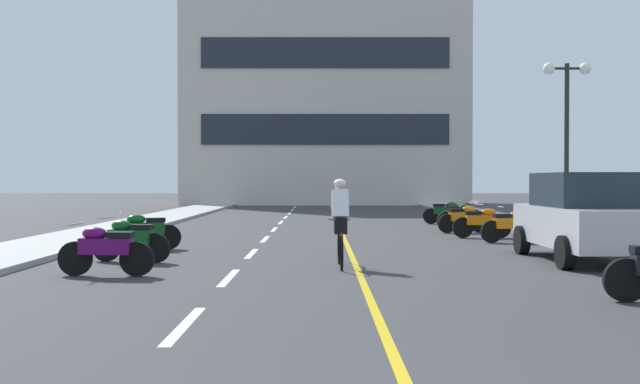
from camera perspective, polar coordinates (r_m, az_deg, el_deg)
The scene contains 28 objects.
ground_plane at distance 23.22m, azimuth 0.94°, elevation -3.18°, with size 140.00×140.00×0.00m, color #38383A.
curb_left at distance 27.06m, azimuth -14.62°, elevation -2.50°, with size 2.40×72.00×0.12m, color #A8A8A3.
curb_right at distance 27.30m, azimuth 16.12°, elevation -2.47°, with size 2.40×72.00×0.12m, color #A8A8A3.
lane_dash_1 at distance 8.47m, azimuth -10.90°, elevation -10.37°, with size 0.14×2.20×0.01m, color silver.
lane_dash_2 at distance 12.37m, azimuth -7.42°, elevation -6.78°, with size 0.14×2.20×0.01m, color silver.
lane_dash_3 at distance 16.32m, azimuth -5.64°, elevation -4.91°, with size 0.14×2.20×0.01m, color silver.
lane_dash_4 at distance 20.29m, azimuth -4.56°, elevation -3.76°, with size 0.14×2.20×0.01m, color silver.
lane_dash_5 at distance 24.27m, azimuth -3.84°, elevation -2.99°, with size 0.14×2.20×0.01m, color silver.
lane_dash_6 at distance 28.25m, azimuth -3.32°, elevation -2.44°, with size 0.14×2.20×0.01m, color silver.
lane_dash_7 at distance 32.24m, azimuth -2.92°, elevation -2.02°, with size 0.14×2.20×0.01m, color silver.
lane_dash_8 at distance 36.23m, azimuth -2.62°, elevation -1.70°, with size 0.14×2.20×0.01m, color silver.
lane_dash_9 at distance 40.22m, azimuth -2.38°, elevation -1.44°, with size 0.14×2.20×0.01m, color silver.
lane_dash_10 at distance 44.22m, azimuth -2.18°, elevation -1.23°, with size 0.14×2.20×0.01m, color silver.
lane_dash_11 at distance 48.21m, azimuth -2.01°, elevation -1.05°, with size 0.14×2.20×0.01m, color silver.
centre_line_yellow at distance 26.22m, azimuth 1.36°, elevation -2.70°, with size 0.12×66.00×0.01m, color gold.
office_building at distance 51.72m, azimuth 0.21°, elevation 8.40°, with size 19.47×8.36×16.80m.
street_lamp_mid at distance 23.07m, azimuth 18.92°, elevation 6.36°, with size 1.46×0.36×5.12m.
parked_car_near at distance 15.64m, azimuth 20.06°, elevation -1.86°, with size 1.94×4.21×1.82m.
motorcycle_3 at distance 12.96m, azimuth -16.91°, elevation -4.37°, with size 1.70×0.60×0.92m.
motorcycle_4 at distance 15.02m, azimuth -15.06°, elevation -3.64°, with size 1.68×0.66×0.92m.
motorcycle_5 at distance 17.49m, azimuth -13.99°, elevation -3.00°, with size 1.64×0.80×0.92m.
motorcycle_6 at distance 19.79m, azimuth 14.84°, elevation -2.55°, with size 1.69×0.62×0.92m.
motorcycle_7 at distance 21.19m, azimuth 12.64°, elevation -2.31°, with size 1.70×0.60×0.92m.
motorcycle_8 at distance 23.16m, azimuth 11.20°, elevation -2.03°, with size 1.67×0.70×0.92m.
motorcycle_9 at distance 24.73m, azimuth 10.92°, elevation -1.85°, with size 1.64×0.78×0.92m.
motorcycle_10 at distance 26.26m, azimuth 11.07°, elevation -1.69°, with size 1.64×0.78×0.92m.
motorcycle_11 at distance 27.62m, azimuth 9.84°, elevation -1.56°, with size 1.70×0.60×0.92m.
cyclist_rider at distance 13.70m, azimuth 1.46°, elevation -2.31°, with size 0.42×1.77×1.71m.
Camera 1 is at (-0.45, -2.16, 1.66)m, focal length 40.14 mm.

